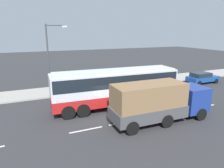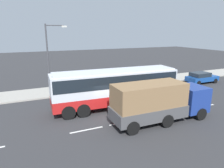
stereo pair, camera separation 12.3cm
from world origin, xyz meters
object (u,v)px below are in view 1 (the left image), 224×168
cargo_truck (159,101)px  car_blue_saloon (202,77)px  pedestrian_near_curb (138,74)px  coach_bus (116,85)px  street_lamp (50,55)px

cargo_truck → car_blue_saloon: 14.64m
car_blue_saloon → pedestrian_near_curb: size_ratio=2.64×
cargo_truck → pedestrian_near_curb: (4.95, 11.34, -0.56)m
car_blue_saloon → coach_bus: bearing=-166.7°
pedestrian_near_curb → street_lamp: (-11.45, -1.87, 3.29)m
car_blue_saloon → pedestrian_near_curb: 8.57m
coach_bus → cargo_truck: coach_bus is taller
pedestrian_near_curb → car_blue_saloon: bearing=18.7°
car_blue_saloon → pedestrian_near_curb: bearing=152.9°
pedestrian_near_curb → street_lamp: street_lamp is taller
cargo_truck → pedestrian_near_curb: cargo_truck is taller
street_lamp → car_blue_saloon: bearing=-6.1°
coach_bus → street_lamp: (-4.79, 5.40, 2.25)m
pedestrian_near_curb → coach_bus: bearing=-86.7°
pedestrian_near_curb → street_lamp: size_ratio=0.22×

